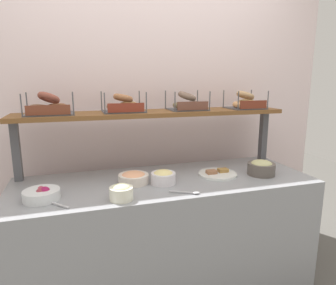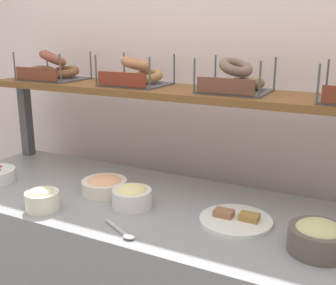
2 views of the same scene
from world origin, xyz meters
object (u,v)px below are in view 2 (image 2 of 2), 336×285
bowl_potato_salad (42,199)px  serving_spoon_by_edge (123,232)px  serving_plate_white (236,220)px  bagel_basket_poppy (235,81)px  bowl_egg_salad (132,196)px  bagel_basket_everything (135,75)px  bagel_basket_cinnamon_raisin (53,70)px  bowl_lox_spread (104,185)px  bowl_hummus (318,237)px

bowl_potato_salad → serving_spoon_by_edge: 0.40m
serving_plate_white → bagel_basket_poppy: bagel_basket_poppy is taller
bowl_egg_salad → bagel_basket_everything: bearing=118.5°
serving_plate_white → bowl_potato_salad: bearing=-161.4°
bowl_potato_salad → bagel_basket_cinnamon_raisin: bearing=126.0°
serving_spoon_by_edge → bagel_basket_everything: 0.79m
bagel_basket_cinnamon_raisin → bagel_basket_poppy: 0.96m
serving_spoon_by_edge → bagel_basket_everything: size_ratio=0.58×
serving_plate_white → bagel_basket_everything: bearing=154.0°
bagel_basket_cinnamon_raisin → bowl_egg_salad: bearing=-26.5°
bagel_basket_cinnamon_raisin → bagel_basket_poppy: size_ratio=1.11×
serving_plate_white → serving_spoon_by_edge: serving_plate_white is taller
bowl_potato_salad → serving_spoon_by_edge: bearing=-4.2°
bowl_lox_spread → serving_plate_white: size_ratio=0.73×
bagel_basket_cinnamon_raisin → bagel_basket_everything: size_ratio=1.07×
bowl_hummus → serving_spoon_by_edge: size_ratio=1.13×
bowl_lox_spread → serving_spoon_by_edge: bowl_lox_spread is taller
serving_plate_white → bowl_egg_salad: bearing=-172.3°
bowl_hummus → bagel_basket_poppy: bagel_basket_poppy is taller
bowl_lox_spread → bagel_basket_poppy: 0.70m
serving_plate_white → bagel_basket_cinnamon_raisin: (-1.08, 0.28, 0.47)m
serving_plate_white → serving_spoon_by_edge: 0.41m
bowl_egg_salad → bagel_basket_poppy: 0.63m
bagel_basket_everything → bagel_basket_cinnamon_raisin: bearing=-178.5°
bowl_egg_salad → bagel_basket_poppy: (0.29, 0.35, 0.43)m
bowl_lox_spread → serving_plate_white: bearing=-1.0°
serving_plate_white → bagel_basket_poppy: size_ratio=0.96×
bowl_hummus → bowl_potato_salad: (-1.00, -0.16, -0.01)m
bagel_basket_cinnamon_raisin → bagel_basket_everything: 0.48m
bowl_lox_spread → bagel_basket_cinnamon_raisin: 0.71m
serving_spoon_by_edge → bagel_basket_cinnamon_raisin: bagel_basket_cinnamon_raisin is taller
serving_spoon_by_edge → bowl_egg_salad: bearing=114.5°
bowl_potato_salad → bagel_basket_cinnamon_raisin: size_ratio=0.43×
bagel_basket_everything → serving_spoon_by_edge: bearing=-63.0°
bowl_hummus → serving_plate_white: 0.31m
bowl_lox_spread → bagel_basket_everything: bagel_basket_everything is taller
bagel_basket_poppy → serving_spoon_by_edge: bearing=-108.7°
bowl_egg_salad → bagel_basket_cinnamon_raisin: bagel_basket_cinnamon_raisin is taller
bowl_egg_salad → bagel_basket_everything: (-0.19, 0.35, 0.43)m
bowl_potato_salad → bagel_basket_everything: 0.69m
bowl_lox_spread → bowl_egg_salad: bearing=-20.1°
bowl_egg_salad → serving_spoon_by_edge: bearing=-65.5°
bowl_egg_salad → bagel_basket_cinnamon_raisin: bearing=153.5°
bowl_lox_spread → bowl_potato_salad: bowl_potato_salad is taller
bowl_lox_spread → bowl_hummus: bearing=-5.9°
bowl_egg_salad → bagel_basket_poppy: bagel_basket_poppy is taller
bowl_potato_salad → serving_plate_white: size_ratio=0.49×
bowl_hummus → bowl_lox_spread: bowl_hummus is taller
bowl_egg_salad → serving_spoon_by_edge: (0.10, -0.21, -0.04)m
bagel_basket_cinnamon_raisin → bagel_basket_poppy: bearing=0.8°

